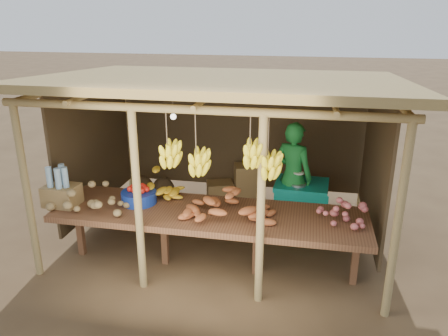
# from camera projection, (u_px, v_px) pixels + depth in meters

# --- Properties ---
(ground) EXTENTS (60.00, 60.00, 0.00)m
(ground) POSITION_uv_depth(u_px,v_px,m) (224.00, 234.00, 6.57)
(ground) COLOR brown
(ground) RESTS_ON ground
(stall_structure) EXTENTS (4.70, 3.50, 2.43)m
(stall_structure) POSITION_uv_depth(u_px,v_px,m) (226.00, 107.00, 5.96)
(stall_structure) COLOR #A08752
(stall_structure) RESTS_ON ground
(counter) EXTENTS (3.90, 1.05, 0.80)m
(counter) POSITION_uv_depth(u_px,v_px,m) (209.00, 216.00, 5.45)
(counter) COLOR brown
(counter) RESTS_ON ground
(potato_heap) EXTENTS (1.07, 0.77, 0.37)m
(potato_heap) POSITION_uv_depth(u_px,v_px,m) (90.00, 194.00, 5.50)
(potato_heap) COLOR olive
(potato_heap) RESTS_ON counter
(sweet_potato_heap) EXTENTS (1.11, 0.76, 0.36)m
(sweet_potato_heap) POSITION_uv_depth(u_px,v_px,m) (228.00, 202.00, 5.26)
(sweet_potato_heap) COLOR #AF582D
(sweet_potato_heap) RESTS_ON counter
(onion_heap) EXTENTS (0.88, 0.56, 0.36)m
(onion_heap) POSITION_uv_depth(u_px,v_px,m) (345.00, 212.00, 5.01)
(onion_heap) COLOR #C86261
(onion_heap) RESTS_ON counter
(banana_pile) EXTENTS (0.79, 0.62, 0.35)m
(banana_pile) POSITION_uv_depth(u_px,v_px,m) (156.00, 182.00, 5.90)
(banana_pile) COLOR yellow
(banana_pile) RESTS_ON counter
(tomato_basin) EXTENTS (0.45, 0.45, 0.24)m
(tomato_basin) POSITION_uv_depth(u_px,v_px,m) (139.00, 196.00, 5.66)
(tomato_basin) COLOR navy
(tomato_basin) RESTS_ON counter
(bottle_box) EXTENTS (0.43, 0.35, 0.53)m
(bottle_box) POSITION_uv_depth(u_px,v_px,m) (61.00, 190.00, 5.57)
(bottle_box) COLOR olive
(bottle_box) RESTS_ON counter
(vendor) EXTENTS (0.72, 0.62, 1.66)m
(vendor) POSITION_uv_depth(u_px,v_px,m) (293.00, 176.00, 6.54)
(vendor) COLOR #1B7C31
(vendor) RESTS_ON ground
(tarp_crate) EXTENTS (0.83, 0.72, 0.94)m
(tarp_crate) POSITION_uv_depth(u_px,v_px,m) (300.00, 203.00, 6.69)
(tarp_crate) COLOR brown
(tarp_crate) RESTS_ON ground
(carton_stack) EXTENTS (1.01, 0.47, 0.70)m
(carton_stack) POSITION_uv_depth(u_px,v_px,m) (238.00, 187.00, 7.52)
(carton_stack) COLOR olive
(carton_stack) RESTS_ON ground
(burlap_sacks) EXTENTS (0.80, 0.42, 0.57)m
(burlap_sacks) POSITION_uv_depth(u_px,v_px,m) (153.00, 189.00, 7.58)
(burlap_sacks) COLOR #493822
(burlap_sacks) RESTS_ON ground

